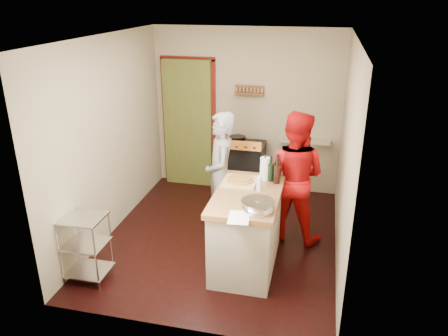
{
  "coord_description": "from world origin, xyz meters",
  "views": [
    {
      "loc": [
        1.19,
        -4.95,
        3.07
      ],
      "look_at": [
        0.04,
        0.0,
        1.01
      ],
      "focal_mm": 35.0,
      "sensor_mm": 36.0,
      "label": 1
    }
  ],
  "objects_px": {
    "person_stripe": "(221,175)",
    "person_red": "(293,177)",
    "island": "(247,228)",
    "stove": "(245,168)",
    "wire_shelving": "(85,245)"
  },
  "relations": [
    {
      "from": "person_stripe",
      "to": "person_red",
      "type": "distance_m",
      "value": 0.94
    },
    {
      "from": "person_stripe",
      "to": "person_red",
      "type": "xyz_separation_m",
      "value": [
        0.94,
        0.11,
        0.02
      ]
    },
    {
      "from": "island",
      "to": "person_red",
      "type": "distance_m",
      "value": 0.97
    },
    {
      "from": "stove",
      "to": "person_red",
      "type": "height_order",
      "value": "person_red"
    },
    {
      "from": "person_stripe",
      "to": "person_red",
      "type": "bearing_deg",
      "value": 78.35
    },
    {
      "from": "wire_shelving",
      "to": "island",
      "type": "height_order",
      "value": "island"
    },
    {
      "from": "wire_shelving",
      "to": "person_red",
      "type": "bearing_deg",
      "value": 33.87
    },
    {
      "from": "stove",
      "to": "island",
      "type": "distance_m",
      "value": 1.98
    },
    {
      "from": "stove",
      "to": "wire_shelving",
      "type": "relative_size",
      "value": 1.26
    },
    {
      "from": "island",
      "to": "person_stripe",
      "type": "distance_m",
      "value": 0.89
    },
    {
      "from": "stove",
      "to": "island",
      "type": "height_order",
      "value": "island"
    },
    {
      "from": "stove",
      "to": "wire_shelving",
      "type": "distance_m",
      "value": 2.94
    },
    {
      "from": "island",
      "to": "person_red",
      "type": "bearing_deg",
      "value": 59.61
    },
    {
      "from": "person_stripe",
      "to": "person_red",
      "type": "height_order",
      "value": "person_red"
    },
    {
      "from": "island",
      "to": "person_red",
      "type": "height_order",
      "value": "person_red"
    }
  ]
}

